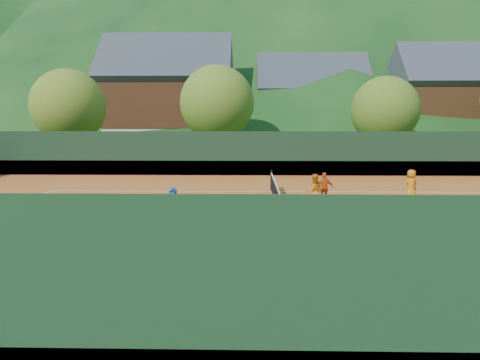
{
  "coord_description": "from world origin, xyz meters",
  "views": [
    {
      "loc": [
        -1.22,
        -17.06,
        3.93
      ],
      "look_at": [
        -1.58,
        0.0,
        1.44
      ],
      "focal_mm": 32.0,
      "sensor_mm": 36.0,
      "label": 1
    }
  ],
  "objects_px": {
    "coach": "(174,213)",
    "student_c": "(411,185)",
    "student_b": "(324,188)",
    "tennis_net": "(279,203)",
    "chalet_mid": "(311,109)",
    "ball_hopper": "(71,224)",
    "chalet_left": "(169,102)",
    "student_a": "(314,191)",
    "chalet_right": "(446,105)"
  },
  "relations": [
    {
      "from": "student_b",
      "to": "ball_hopper",
      "type": "bearing_deg",
      "value": 36.01
    },
    {
      "from": "coach",
      "to": "student_b",
      "type": "bearing_deg",
      "value": 46.65
    },
    {
      "from": "tennis_net",
      "to": "chalet_mid",
      "type": "bearing_deg",
      "value": 79.99
    },
    {
      "from": "chalet_mid",
      "to": "student_b",
      "type": "bearing_deg",
      "value": -96.8
    },
    {
      "from": "ball_hopper",
      "to": "chalet_right",
      "type": "relative_size",
      "value": 0.08
    },
    {
      "from": "student_b",
      "to": "ball_hopper",
      "type": "height_order",
      "value": "student_b"
    },
    {
      "from": "student_a",
      "to": "chalet_left",
      "type": "relative_size",
      "value": 0.11
    },
    {
      "from": "student_b",
      "to": "chalet_left",
      "type": "xyz_separation_m",
      "value": [
        -12.2,
        27.86,
        4.89
      ]
    },
    {
      "from": "coach",
      "to": "chalet_right",
      "type": "xyz_separation_m",
      "value": [
        23.68,
        33.46,
        4.4
      ]
    },
    {
      "from": "student_c",
      "to": "ball_hopper",
      "type": "distance_m",
      "value": 15.23
    },
    {
      "from": "tennis_net",
      "to": "ball_hopper",
      "type": "relative_size",
      "value": 12.07
    },
    {
      "from": "ball_hopper",
      "to": "chalet_mid",
      "type": "bearing_deg",
      "value": 71.95
    },
    {
      "from": "student_b",
      "to": "tennis_net",
      "type": "height_order",
      "value": "student_b"
    },
    {
      "from": "student_c",
      "to": "tennis_net",
      "type": "xyz_separation_m",
      "value": [
        -6.5,
        -3.19,
        -0.24
      ]
    },
    {
      "from": "coach",
      "to": "tennis_net",
      "type": "relative_size",
      "value": 0.14
    },
    {
      "from": "coach",
      "to": "chalet_left",
      "type": "height_order",
      "value": "chalet_left"
    },
    {
      "from": "coach",
      "to": "chalet_left",
      "type": "bearing_deg",
      "value": 103.76
    },
    {
      "from": "chalet_mid",
      "to": "student_c",
      "type": "bearing_deg",
      "value": -89.07
    },
    {
      "from": "coach",
      "to": "ball_hopper",
      "type": "xyz_separation_m",
      "value": [
        -2.9,
        -1.14,
        -0.09
      ]
    },
    {
      "from": "ball_hopper",
      "to": "chalet_right",
      "type": "xyz_separation_m",
      "value": [
        26.58,
        34.6,
        4.49
      ]
    },
    {
      "from": "student_c",
      "to": "ball_hopper",
      "type": "height_order",
      "value": "student_c"
    },
    {
      "from": "coach",
      "to": "ball_hopper",
      "type": "height_order",
      "value": "coach"
    },
    {
      "from": "student_a",
      "to": "tennis_net",
      "type": "distance_m",
      "value": 1.99
    },
    {
      "from": "student_a",
      "to": "chalet_mid",
      "type": "bearing_deg",
      "value": -107.68
    },
    {
      "from": "tennis_net",
      "to": "chalet_right",
      "type": "bearing_deg",
      "value": 56.31
    },
    {
      "from": "coach",
      "to": "chalet_right",
      "type": "height_order",
      "value": "chalet_right"
    },
    {
      "from": "ball_hopper",
      "to": "student_c",
      "type": "bearing_deg",
      "value": 30.78
    },
    {
      "from": "coach",
      "to": "tennis_net",
      "type": "height_order",
      "value": "coach"
    },
    {
      "from": "student_b",
      "to": "student_c",
      "type": "height_order",
      "value": "student_c"
    },
    {
      "from": "student_c",
      "to": "chalet_mid",
      "type": "bearing_deg",
      "value": -108.36
    },
    {
      "from": "chalet_left",
      "to": "student_c",
      "type": "bearing_deg",
      "value": -58.39
    },
    {
      "from": "student_a",
      "to": "chalet_mid",
      "type": "relative_size",
      "value": 0.12
    },
    {
      "from": "student_c",
      "to": "chalet_mid",
      "type": "relative_size",
      "value": 0.12
    },
    {
      "from": "student_c",
      "to": "chalet_mid",
      "type": "distance_m",
      "value": 31.1
    },
    {
      "from": "coach",
      "to": "student_c",
      "type": "distance_m",
      "value": 12.16
    },
    {
      "from": "ball_hopper",
      "to": "student_b",
      "type": "bearing_deg",
      "value": 37.5
    },
    {
      "from": "student_c",
      "to": "chalet_left",
      "type": "relative_size",
      "value": 0.11
    },
    {
      "from": "chalet_mid",
      "to": "student_a",
      "type": "bearing_deg",
      "value": -97.65
    },
    {
      "from": "coach",
      "to": "student_c",
      "type": "xyz_separation_m",
      "value": [
        10.18,
        6.65,
        -0.09
      ]
    },
    {
      "from": "student_c",
      "to": "ball_hopper",
      "type": "bearing_deg",
      "value": 11.48
    },
    {
      "from": "coach",
      "to": "student_b",
      "type": "xyz_separation_m",
      "value": [
        5.89,
        5.6,
        -0.1
      ]
    },
    {
      "from": "ball_hopper",
      "to": "student_a",
      "type": "bearing_deg",
      "value": 35.18
    },
    {
      "from": "tennis_net",
      "to": "chalet_right",
      "type": "xyz_separation_m",
      "value": [
        20.0,
        30.0,
        4.74
      ]
    },
    {
      "from": "student_a",
      "to": "chalet_mid",
      "type": "height_order",
      "value": "chalet_mid"
    },
    {
      "from": "student_a",
      "to": "tennis_net",
      "type": "xyz_separation_m",
      "value": [
        -1.59,
        -1.16,
        -0.26
      ]
    },
    {
      "from": "tennis_net",
      "to": "coach",
      "type": "bearing_deg",
      "value": -136.77
    },
    {
      "from": "student_a",
      "to": "chalet_mid",
      "type": "distance_m",
      "value": 33.4
    },
    {
      "from": "student_c",
      "to": "chalet_left",
      "type": "height_order",
      "value": "chalet_left"
    },
    {
      "from": "coach",
      "to": "student_b",
      "type": "distance_m",
      "value": 8.13
    },
    {
      "from": "tennis_net",
      "to": "chalet_mid",
      "type": "distance_m",
      "value": 34.81
    }
  ]
}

